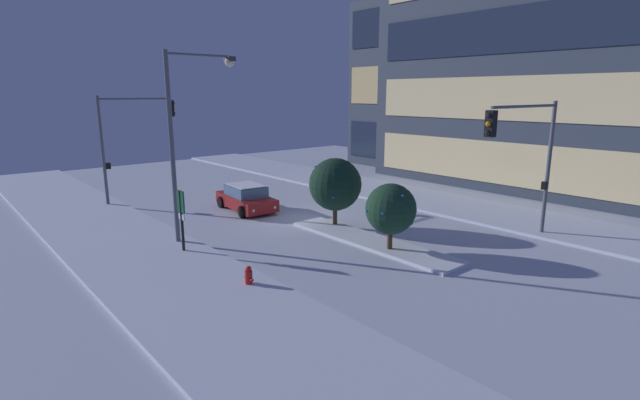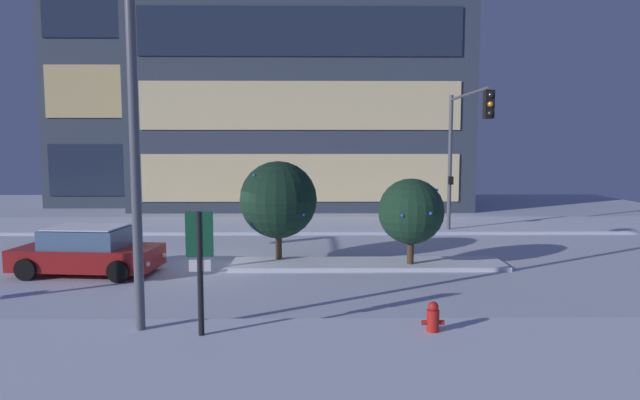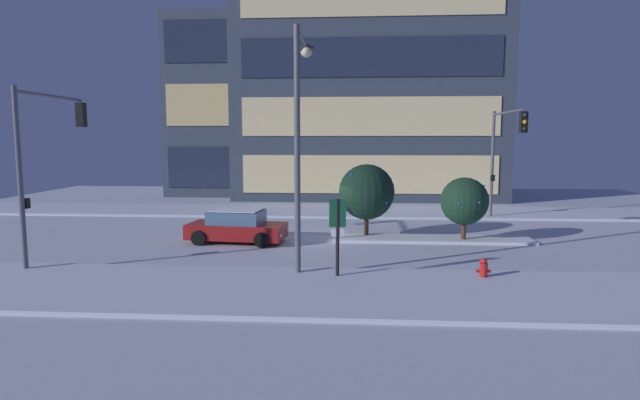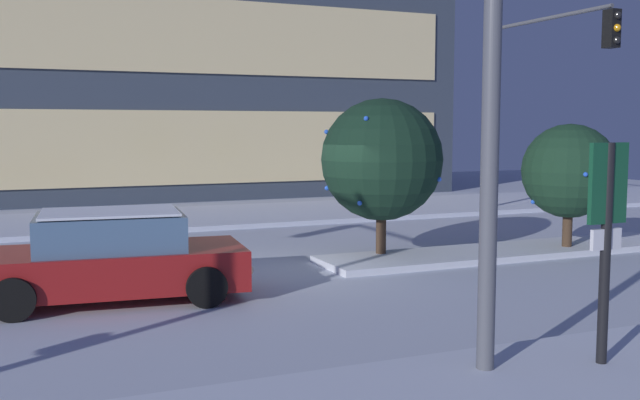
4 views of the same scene
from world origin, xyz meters
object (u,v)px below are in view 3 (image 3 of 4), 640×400
(fire_hydrant, at_px, (484,270))
(decorated_tree_left_of_median, at_px, (367,192))
(traffic_light_corner_near_left, at_px, (47,145))
(street_lamp_arched, at_px, (300,117))
(parking_info_sign, at_px, (338,228))
(traffic_light_corner_far_right, at_px, (504,144))
(car_near, at_px, (237,227))
(decorated_tree_median, at_px, (464,201))

(fire_hydrant, distance_m, decorated_tree_left_of_median, 8.44)
(traffic_light_corner_near_left, relative_size, street_lamp_arched, 0.78)
(street_lamp_arched, height_order, parking_info_sign, street_lamp_arched)
(traffic_light_corner_far_right, relative_size, fire_hydrant, 8.03)
(car_near, xyz_separation_m, traffic_light_corner_near_left, (-6.19, -4.02, 3.70))
(parking_info_sign, bearing_deg, traffic_light_corner_far_right, -38.55)
(traffic_light_corner_far_right, relative_size, parking_info_sign, 2.32)
(fire_hydrant, height_order, decorated_tree_median, decorated_tree_median)
(traffic_light_corner_far_right, relative_size, decorated_tree_left_of_median, 1.79)
(car_near, relative_size, fire_hydrant, 5.88)
(car_near, height_order, decorated_tree_median, decorated_tree_median)
(traffic_light_corner_far_right, distance_m, decorated_tree_median, 6.49)
(street_lamp_arched, bearing_deg, fire_hydrant, -98.88)
(street_lamp_arched, relative_size, decorated_tree_left_of_median, 2.39)
(traffic_light_corner_far_right, relative_size, decorated_tree_median, 2.12)
(traffic_light_corner_near_left, height_order, fire_hydrant, traffic_light_corner_near_left)
(street_lamp_arched, relative_size, parking_info_sign, 3.09)
(traffic_light_corner_near_left, bearing_deg, decorated_tree_median, -73.90)
(fire_hydrant, bearing_deg, street_lamp_arched, 170.37)
(car_near, relative_size, decorated_tree_left_of_median, 1.31)
(traffic_light_corner_far_right, height_order, fire_hydrant, traffic_light_corner_far_right)
(traffic_light_corner_near_left, height_order, decorated_tree_left_of_median, traffic_light_corner_near_left)
(decorated_tree_left_of_median, bearing_deg, traffic_light_corner_near_left, -155.14)
(fire_hydrant, xyz_separation_m, decorated_tree_median, (0.67, 6.54, 1.49))
(car_near, bearing_deg, fire_hydrant, -25.66)
(street_lamp_arched, relative_size, fire_hydrant, 10.71)
(car_near, height_order, traffic_light_corner_far_right, traffic_light_corner_far_right)
(parking_info_sign, distance_m, decorated_tree_left_of_median, 7.65)
(traffic_light_corner_far_right, distance_m, traffic_light_corner_near_left, 21.81)
(traffic_light_corner_near_left, height_order, decorated_tree_median, traffic_light_corner_near_left)
(car_near, height_order, parking_info_sign, parking_info_sign)
(car_near, bearing_deg, parking_info_sign, -45.92)
(traffic_light_corner_near_left, relative_size, decorated_tree_left_of_median, 1.86)
(traffic_light_corner_near_left, distance_m, decorated_tree_left_of_median, 13.45)
(car_near, xyz_separation_m, street_lamp_arched, (3.39, -4.79, 4.67))
(traffic_light_corner_far_right, xyz_separation_m, traffic_light_corner_near_left, (-19.44, -9.89, 0.07))
(traffic_light_corner_near_left, distance_m, parking_info_sign, 11.42)
(traffic_light_corner_near_left, distance_m, decorated_tree_median, 17.24)
(fire_hydrant, bearing_deg, parking_info_sign, -177.95)
(parking_info_sign, bearing_deg, decorated_tree_left_of_median, -11.24)
(parking_info_sign, height_order, decorated_tree_median, decorated_tree_median)
(street_lamp_arched, distance_m, decorated_tree_left_of_median, 7.53)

